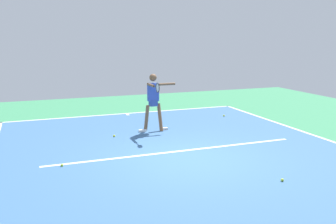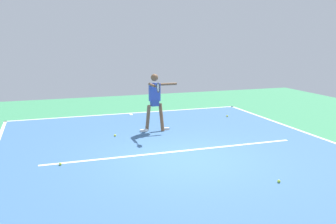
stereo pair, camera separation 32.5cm
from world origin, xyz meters
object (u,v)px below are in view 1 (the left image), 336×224
Objects in this scene: tennis_player at (154,98)px; tennis_ball_centre_court at (282,180)px; tennis_ball_by_baseline at (114,136)px; tennis_ball_near_player at (224,116)px; tennis_ball_by_sideline at (62,165)px.

tennis_ball_centre_court is at bearing 102.57° from tennis_player.
tennis_ball_by_baseline and tennis_ball_near_player have the same top height.
tennis_ball_by_baseline is 1.00× the size of tennis_ball_centre_court.
tennis_ball_by_baseline is 5.39m from tennis_ball_centre_court.
tennis_player is 28.07× the size of tennis_ball_centre_court.
tennis_player reaches higher than tennis_ball_near_player.
tennis_ball_by_sideline is at bearing -31.43° from tennis_ball_centre_court.
tennis_ball_by_baseline is 1.00× the size of tennis_ball_near_player.
tennis_player is 4.08m from tennis_ball_by_sideline.
tennis_player is 28.07× the size of tennis_ball_by_sideline.
tennis_ball_near_player and tennis_ball_centre_court have the same top height.
tennis_player reaches higher than tennis_ball_centre_court.
tennis_player is 5.27m from tennis_ball_centre_court.
tennis_ball_by_baseline is at bearing 10.88° from tennis_player.
tennis_player is at bearing -141.55° from tennis_ball_by_sideline.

